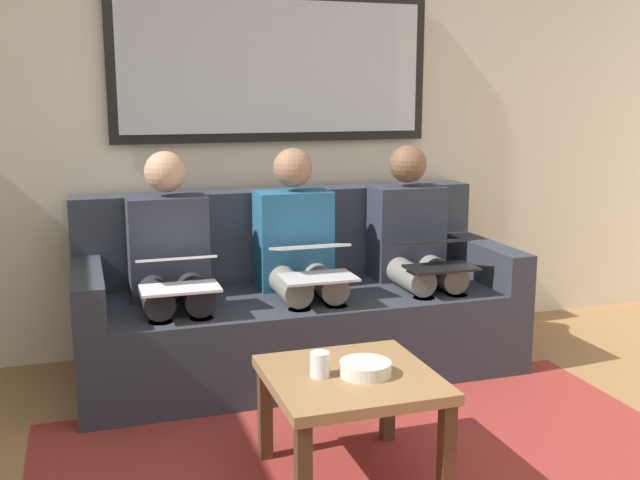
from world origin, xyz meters
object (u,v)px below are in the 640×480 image
Objects in this scene: laptop_white at (178,272)px; framed_mirror at (274,67)px; couch at (295,307)px; bowl at (365,368)px; laptop_silver at (313,260)px; coffee_table at (351,390)px; laptop_black at (436,253)px; person_middle at (299,255)px; cup at (320,364)px; person_left at (414,247)px; person_right at (171,263)px.

framed_mirror is at bearing -132.17° from laptop_white.
couch is 11.71× the size of bowl.
couch is 6.02× the size of laptop_silver.
laptop_black reaches higher than coffee_table.
laptop_white reaches higher than laptop_black.
person_middle reaches higher than laptop_white.
laptop_silver is (0.00, 0.24, 0.02)m from person_middle.
couch reaches higher than laptop_white.
laptop_white is at bearing 0.57° from laptop_silver.
laptop_silver is (-0.26, -0.90, 0.17)m from cup.
person_left is 3.12× the size of laptop_silver.
coffee_table is 1.28m from person_right.
person_middle is (-0.10, -1.18, 0.17)m from bowl.
laptop_silver is 1.06× the size of laptop_white.
framed_mirror is 1.54× the size of person_middle.
laptop_white is at bearing 90.00° from person_right.
person_left reaches higher than laptop_white.
cup is 0.25× the size of laptop_silver.
person_middle is at bearing 180.00° from person_right.
laptop_silver is 0.69m from person_right.
coffee_table is 1.76× the size of laptop_black.
cup is 0.08× the size of person_left.
bowl is at bearing 166.95° from cup.
framed_mirror is 2.01m from coffee_table.
couch is at bearing -90.00° from person_middle.
person_left is (-0.64, 0.46, -0.94)m from framed_mirror.
framed_mirror is 1.98m from bowl.
framed_mirror is 1.54× the size of person_right.
person_middle is (-0.26, -1.14, 0.15)m from cup.
person_left is 1.00× the size of person_right.
coffee_table is 0.52× the size of person_right.
laptop_silver is at bearing 90.00° from person_middle.
cup is 0.08× the size of person_middle.
person_middle is 3.30× the size of laptop_white.
laptop_black is at bearing 90.00° from person_left.
laptop_white is at bearing -66.70° from cup.
framed_mirror is at bearing -90.00° from laptop_silver.
cup is 0.08× the size of person_right.
person_right is (0.54, -1.18, 0.17)m from bowl.
laptop_black is (-0.64, 0.32, 0.31)m from couch.
cup reaches higher than coffee_table.
coffee_table is at bearing 113.45° from person_right.
person_right reaches higher than coffee_table.
framed_mirror reaches higher than bowl.
coffee_table is at bearing 55.77° from person_left.
laptop_white is at bearing 11.04° from person_left.
laptop_silver is 0.32× the size of person_right.
person_left is at bearing 180.00° from person_right.
person_middle is at bearing -97.03° from coffee_table.
coffee_table is 6.63× the size of cup.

